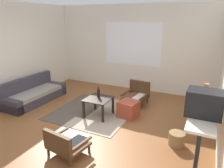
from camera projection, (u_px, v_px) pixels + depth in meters
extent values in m
plane|color=brown|center=(82.00, 128.00, 4.51)|extent=(7.80, 7.80, 0.00)
cube|color=silver|center=(133.00, 48.00, 6.74)|extent=(5.60, 0.12, 2.70)
cube|color=white|center=(132.00, 44.00, 6.65)|extent=(1.86, 0.01, 1.34)
cube|color=silver|center=(0.00, 55.00, 5.46)|extent=(0.12, 6.60, 2.70)
cube|color=#4C4238|center=(79.00, 108.00, 5.51)|extent=(0.94, 1.93, 0.01)
cube|color=gray|center=(111.00, 115.00, 5.13)|extent=(0.94, 1.93, 0.01)
cube|color=#38333D|center=(36.00, 98.00, 5.92)|extent=(0.73, 1.84, 0.23)
cube|color=gray|center=(36.00, 92.00, 5.86)|extent=(0.63, 1.65, 0.10)
cube|color=#38333D|center=(27.00, 87.00, 5.96)|extent=(0.15, 1.83, 0.56)
cube|color=#38333D|center=(55.00, 88.00, 6.61)|extent=(0.72, 0.19, 0.35)
cube|color=#38333D|center=(11.00, 106.00, 5.20)|extent=(0.72, 0.19, 0.35)
cube|color=black|center=(99.00, 99.00, 4.95)|extent=(0.58, 0.62, 0.02)
cube|color=black|center=(95.00, 102.00, 5.35)|extent=(0.04, 0.04, 0.43)
cube|color=black|center=(113.00, 105.00, 5.14)|extent=(0.04, 0.04, 0.43)
cube|color=black|center=(84.00, 110.00, 4.89)|extent=(0.04, 0.04, 0.43)
cube|color=black|center=(103.00, 114.00, 4.68)|extent=(0.04, 0.04, 0.43)
cylinder|color=#472D19|center=(140.00, 107.00, 5.41)|extent=(0.04, 0.04, 0.15)
cylinder|color=#472D19|center=(122.00, 103.00, 5.66)|extent=(0.04, 0.04, 0.15)
cylinder|color=#472D19|center=(148.00, 100.00, 5.84)|extent=(0.04, 0.04, 0.15)
cylinder|color=#472D19|center=(131.00, 97.00, 6.10)|extent=(0.04, 0.04, 0.15)
cube|color=#472D19|center=(135.00, 98.00, 5.72)|extent=(0.66, 0.67, 0.05)
cube|color=beige|center=(138.00, 97.00, 5.64)|extent=(0.25, 0.57, 0.06)
cube|color=brown|center=(131.00, 96.00, 5.74)|extent=(0.25, 0.57, 0.06)
cube|color=#472D19|center=(140.00, 88.00, 5.88)|extent=(0.60, 0.13, 0.40)
cube|color=#472D19|center=(145.00, 96.00, 5.55)|extent=(0.11, 0.62, 0.04)
cube|color=#472D19|center=(126.00, 92.00, 5.83)|extent=(0.11, 0.62, 0.04)
cylinder|color=#472D19|center=(68.00, 139.00, 3.95)|extent=(0.04, 0.04, 0.15)
cylinder|color=#472D19|center=(89.00, 148.00, 3.68)|extent=(0.04, 0.04, 0.15)
cylinder|color=#472D19|center=(48.00, 152.00, 3.59)|extent=(0.04, 0.04, 0.15)
cylinder|color=#472D19|center=(70.00, 163.00, 3.31)|extent=(0.04, 0.04, 0.15)
cube|color=#472D19|center=(69.00, 145.00, 3.60)|extent=(0.67, 0.62, 0.05)
cube|color=beige|center=(65.00, 140.00, 3.66)|extent=(0.26, 0.50, 0.06)
cube|color=black|center=(74.00, 144.00, 3.55)|extent=(0.26, 0.50, 0.06)
cube|color=#472D19|center=(57.00, 142.00, 3.36)|extent=(0.60, 0.15, 0.31)
cube|color=#472D19|center=(57.00, 134.00, 3.72)|extent=(0.12, 0.54, 0.04)
cube|color=#472D19|center=(81.00, 144.00, 3.42)|extent=(0.12, 0.54, 0.04)
cube|color=#993D28|center=(128.00, 109.00, 4.99)|extent=(0.48, 0.48, 0.39)
cube|color=beige|center=(203.00, 109.00, 3.51)|extent=(0.40, 1.80, 0.04)
cylinder|color=black|center=(196.00, 159.00, 2.91)|extent=(0.06, 0.06, 0.78)
cylinder|color=black|center=(203.00, 112.00, 4.36)|extent=(0.06, 0.06, 0.78)
cube|color=black|center=(204.00, 103.00, 3.18)|extent=(0.52, 0.38, 0.40)
cube|color=black|center=(187.00, 99.00, 3.28)|extent=(0.01, 0.30, 0.28)
cylinder|color=#935B38|center=(206.00, 94.00, 3.82)|extent=(0.25, 0.25, 0.21)
cylinder|color=#935B38|center=(207.00, 86.00, 3.77)|extent=(0.10, 0.10, 0.10)
cylinder|color=black|center=(99.00, 93.00, 4.98)|extent=(0.07, 0.07, 0.20)
cylinder|color=black|center=(98.00, 88.00, 4.95)|extent=(0.03, 0.03, 0.06)
cylinder|color=olive|center=(177.00, 139.00, 3.87)|extent=(0.29, 0.29, 0.25)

